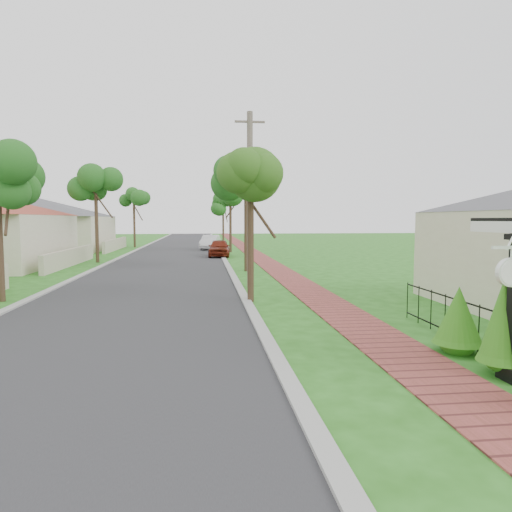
{
  "coord_description": "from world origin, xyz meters",
  "views": [
    {
      "loc": [
        -0.76,
        -8.03,
        2.75
      ],
      "look_at": [
        1.03,
        7.42,
        1.5
      ],
      "focal_mm": 32.0,
      "sensor_mm": 36.0,
      "label": 1
    }
  ],
  "objects": [
    {
      "name": "ground",
      "position": [
        0.0,
        0.0,
        0.0
      ],
      "size": [
        160.0,
        160.0,
        0.0
      ],
      "primitive_type": "plane",
      "color": "#256016",
      "rests_on": "ground"
    },
    {
      "name": "far_house_grey",
      "position": [
        -14.97,
        34.0,
        2.34
      ],
      "size": [
        15.56,
        15.56,
        4.6
      ],
      "color": "beige",
      "rests_on": "ground"
    },
    {
      "name": "parked_car_red",
      "position": [
        0.4,
        25.64,
        0.64
      ],
      "size": [
        1.76,
        3.83,
        1.27
      ],
      "primitive_type": "imported",
      "rotation": [
        0.0,
        0.0,
        -0.07
      ],
      "color": "maroon",
      "rests_on": "ground"
    },
    {
      "name": "road",
      "position": [
        -3.0,
        20.0,
        0.0
      ],
      "size": [
        7.0,
        120.0,
        0.02
      ],
      "primitive_type": "cube",
      "color": "#28282B",
      "rests_on": "ground"
    },
    {
      "name": "station_clock",
      "position": [
        4.05,
        -1.4,
        1.95
      ],
      "size": [
        0.77,
        0.13,
        0.65
      ],
      "color": "white",
      "rests_on": "ground"
    },
    {
      "name": "sidewalk",
      "position": [
        3.25,
        20.0,
        0.0
      ],
      "size": [
        1.5,
        120.0,
        0.03
      ],
      "primitive_type": "cube",
      "color": "#99403D",
      "rests_on": "ground"
    },
    {
      "name": "hedge_row",
      "position": [
        4.45,
        -0.69,
        0.79
      ],
      "size": [
        0.89,
        3.84,
        1.87
      ],
      "color": "#156414",
      "rests_on": "ground"
    },
    {
      "name": "parked_car_white",
      "position": [
        -0.13,
        33.69,
        0.65
      ],
      "size": [
        2.06,
        4.13,
        1.3
      ],
      "primitive_type": "imported",
      "rotation": [
        0.0,
        0.0,
        -0.18
      ],
      "color": "silver",
      "rests_on": "ground"
    },
    {
      "name": "street_trees",
      "position": [
        -2.87,
        26.84,
        4.54
      ],
      "size": [
        10.7,
        37.65,
        5.89
      ],
      "color": "#382619",
      "rests_on": "ground"
    },
    {
      "name": "picket_fence",
      "position": [
        4.9,
        -0.0,
        0.53
      ],
      "size": [
        0.03,
        8.02,
        1.0
      ],
      "color": "black",
      "rests_on": "ground"
    },
    {
      "name": "utility_pole",
      "position": [
        1.12,
        10.29,
        3.56
      ],
      "size": [
        1.2,
        0.24,
        7.01
      ],
      "color": "#6F6057",
      "rests_on": "ground"
    },
    {
      "name": "near_tree",
      "position": [
        0.8,
        7.0,
        3.73
      ],
      "size": [
        1.83,
        1.83,
        4.7
      ],
      "color": "#382619",
      "rests_on": "ground"
    },
    {
      "name": "kerb_left",
      "position": [
        -6.65,
        20.0,
        0.0
      ],
      "size": [
        0.3,
        120.0,
        0.1
      ],
      "primitive_type": "cube",
      "color": "#9E9E99",
      "rests_on": "ground"
    },
    {
      "name": "kerb_right",
      "position": [
        0.65,
        20.0,
        0.0
      ],
      "size": [
        0.3,
        120.0,
        0.1
      ],
      "primitive_type": "cube",
      "color": "#9E9E99",
      "rests_on": "ground"
    }
  ]
}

